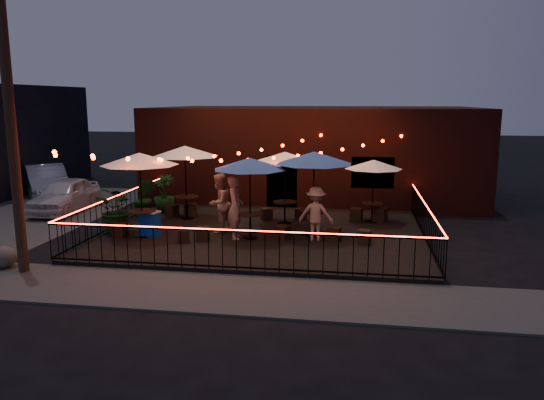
% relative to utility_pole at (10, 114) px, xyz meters
% --- Properties ---
extents(ground, '(110.00, 110.00, 0.00)m').
position_rel_utility_pole_xyz_m(ground, '(5.40, 2.60, -4.00)').
color(ground, black).
rests_on(ground, ground).
extents(patio, '(10.00, 8.00, 0.15)m').
position_rel_utility_pole_xyz_m(patio, '(5.40, 4.60, -3.92)').
color(patio, black).
rests_on(patio, ground).
extents(sidewalk, '(18.00, 2.50, 0.05)m').
position_rel_utility_pole_xyz_m(sidewalk, '(5.40, -0.65, -3.98)').
color(sidewalk, '#3F3D3A').
rests_on(sidewalk, ground).
extents(brick_building, '(14.00, 8.00, 4.00)m').
position_rel_utility_pole_xyz_m(brick_building, '(6.40, 12.59, -2.00)').
color(brick_building, '#39150F').
rests_on(brick_building, ground).
extents(utility_pole, '(0.26, 0.26, 8.00)m').
position_rel_utility_pole_xyz_m(utility_pole, '(0.00, 0.00, 0.00)').
color(utility_pole, '#362516').
rests_on(utility_pole, ground).
extents(fence_front, '(10.00, 0.04, 1.04)m').
position_rel_utility_pole_xyz_m(fence_front, '(5.40, 0.60, -3.34)').
color(fence_front, black).
rests_on(fence_front, patio).
extents(fence_left, '(0.04, 8.00, 1.04)m').
position_rel_utility_pole_xyz_m(fence_left, '(0.40, 4.60, -3.34)').
color(fence_left, black).
rests_on(fence_left, patio).
extents(fence_right, '(0.04, 8.00, 1.04)m').
position_rel_utility_pole_xyz_m(fence_right, '(10.40, 4.60, -3.34)').
color(fence_right, black).
rests_on(fence_right, patio).
extents(festoon_lights, '(10.02, 8.72, 1.32)m').
position_rel_utility_pole_xyz_m(festoon_lights, '(4.39, 4.30, -1.48)').
color(festoon_lights, '#EC1A00').
rests_on(festoon_lights, ground).
extents(cafe_table_0, '(3.08, 3.08, 2.60)m').
position_rel_utility_pole_xyz_m(cafe_table_0, '(1.77, 3.42, -1.47)').
color(cafe_table_0, black).
rests_on(cafe_table_0, patio).
extents(cafe_table_1, '(3.08, 3.08, 2.60)m').
position_rel_utility_pole_xyz_m(cafe_table_1, '(2.33, 6.06, -1.48)').
color(cafe_table_1, black).
rests_on(cafe_table_1, patio).
extents(cafe_table_2, '(2.48, 2.48, 2.48)m').
position_rel_utility_pole_xyz_m(cafe_table_2, '(5.11, 3.74, -1.59)').
color(cafe_table_2, black).
rests_on(cafe_table_2, patio).
extents(cafe_table_3, '(2.58, 2.58, 2.46)m').
position_rel_utility_pole_xyz_m(cafe_table_3, '(5.90, 5.82, -1.60)').
color(cafe_table_3, black).
rests_on(cafe_table_3, patio).
extents(cafe_table_4, '(3.13, 3.13, 2.64)m').
position_rel_utility_pole_xyz_m(cafe_table_4, '(7.00, 4.27, -1.44)').
color(cafe_table_4, black).
rests_on(cafe_table_4, patio).
extents(cafe_table_5, '(2.15, 2.15, 2.17)m').
position_rel_utility_pole_xyz_m(cafe_table_5, '(8.85, 6.55, -1.87)').
color(cafe_table_5, black).
rests_on(cafe_table_5, patio).
extents(bistro_chair_0, '(0.40, 0.40, 0.44)m').
position_rel_utility_pole_xyz_m(bistro_chair_0, '(1.12, 3.20, -3.63)').
color(bistro_chair_0, black).
rests_on(bistro_chair_0, patio).
extents(bistro_chair_1, '(0.42, 0.42, 0.40)m').
position_rel_utility_pole_xyz_m(bistro_chair_1, '(3.26, 2.93, -3.65)').
color(bistro_chair_1, black).
rests_on(bistro_chair_1, patio).
extents(bistro_chair_2, '(0.47, 0.47, 0.43)m').
position_rel_utility_pole_xyz_m(bistro_chair_2, '(1.71, 6.23, -3.63)').
color(bistro_chair_2, black).
rests_on(bistro_chair_2, patio).
extents(bistro_chair_3, '(0.43, 0.43, 0.48)m').
position_rel_utility_pole_xyz_m(bistro_chair_3, '(2.39, 6.32, -3.61)').
color(bistro_chair_3, black).
rests_on(bistro_chair_3, patio).
extents(bistro_chair_4, '(0.39, 0.39, 0.42)m').
position_rel_utility_pole_xyz_m(bistro_chair_4, '(3.76, 3.20, -3.64)').
color(bistro_chair_4, black).
rests_on(bistro_chair_4, patio).
extents(bistro_chair_5, '(0.48, 0.48, 0.43)m').
position_rel_utility_pole_xyz_m(bistro_chair_5, '(6.12, 3.76, -3.64)').
color(bistro_chair_5, black).
rests_on(bistro_chair_5, patio).
extents(bistro_chair_6, '(0.48, 0.48, 0.43)m').
position_rel_utility_pole_xyz_m(bistro_chair_6, '(5.20, 6.24, -3.64)').
color(bistro_chair_6, black).
rests_on(bistro_chair_6, patio).
extents(bistro_chair_7, '(0.42, 0.42, 0.40)m').
position_rel_utility_pole_xyz_m(bistro_chair_7, '(6.38, 6.51, -3.65)').
color(bistro_chair_7, black).
rests_on(bistro_chair_7, patio).
extents(bistro_chair_8, '(0.44, 0.44, 0.44)m').
position_rel_utility_pole_xyz_m(bistro_chair_8, '(7.68, 3.76, -3.63)').
color(bistro_chair_8, black).
rests_on(bistro_chair_8, patio).
extents(bistro_chair_9, '(0.42, 0.42, 0.42)m').
position_rel_utility_pole_xyz_m(bistro_chair_9, '(8.57, 3.57, -3.64)').
color(bistro_chair_9, black).
rests_on(bistro_chair_9, patio).
extents(bistro_chair_10, '(0.46, 0.46, 0.46)m').
position_rel_utility_pole_xyz_m(bistro_chair_10, '(8.32, 6.54, -3.62)').
color(bistro_chair_10, black).
rests_on(bistro_chair_10, patio).
extents(bistro_chair_11, '(0.55, 0.55, 0.50)m').
position_rel_utility_pole_xyz_m(bistro_chair_11, '(9.14, 6.60, -3.60)').
color(bistro_chair_11, black).
rests_on(bistro_chair_11, patio).
extents(patron_a, '(0.61, 0.79, 1.94)m').
position_rel_utility_pole_xyz_m(patron_a, '(4.67, 3.65, -2.88)').
color(patron_a, '#E2A890').
rests_on(patron_a, patio).
extents(patron_b, '(0.97, 1.10, 1.89)m').
position_rel_utility_pole_xyz_m(patron_b, '(4.00, 4.30, -2.90)').
color(patron_b, '#DCA493').
rests_on(patron_b, patio).
extents(patron_c, '(1.12, 0.72, 1.63)m').
position_rel_utility_pole_xyz_m(patron_c, '(7.12, 3.81, -3.03)').
color(patron_c, tan).
rests_on(patron_c, patio).
extents(potted_shrub_a, '(1.65, 1.54, 1.48)m').
position_rel_utility_pole_xyz_m(potted_shrub_a, '(0.80, 3.79, -3.11)').
color(potted_shrub_a, '#103B13').
rests_on(potted_shrub_a, patio).
extents(potted_shrub_b, '(0.82, 0.67, 1.43)m').
position_rel_utility_pole_xyz_m(potted_shrub_b, '(0.81, 5.97, -3.13)').
color(potted_shrub_b, '#173B13').
rests_on(potted_shrub_b, patio).
extents(potted_shrub_c, '(0.90, 0.90, 1.40)m').
position_rel_utility_pole_xyz_m(potted_shrub_c, '(1.15, 7.02, -3.15)').
color(potted_shrub_c, '#1C3B13').
rests_on(potted_shrub_c, patio).
extents(cooler, '(0.69, 0.57, 0.79)m').
position_rel_utility_pole_xyz_m(cooler, '(1.98, 3.48, -3.45)').
color(cooler, '#0A3EB9').
rests_on(cooler, patio).
extents(boulder, '(0.99, 0.91, 0.64)m').
position_rel_utility_pole_xyz_m(boulder, '(-0.73, 0.19, -3.68)').
color(boulder, '#4B4B46').
rests_on(boulder, ground).
extents(car_white, '(1.81, 3.98, 1.32)m').
position_rel_utility_pole_xyz_m(car_white, '(-2.96, 7.10, -3.34)').
color(car_white, silver).
rests_on(car_white, ground).
extents(car_silver, '(4.05, 4.52, 1.49)m').
position_rel_utility_pole_xyz_m(car_silver, '(-5.38, 9.73, -3.25)').
color(car_silver, gray).
rests_on(car_silver, ground).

